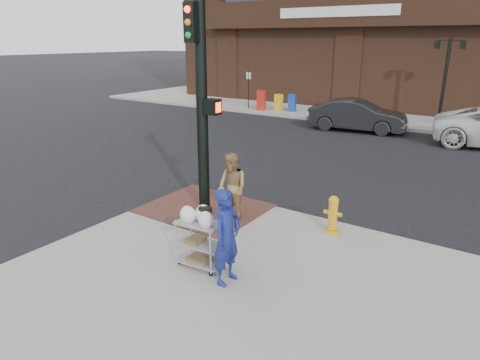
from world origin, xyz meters
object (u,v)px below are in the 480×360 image
Objects in this scene: traffic_signal_pole at (202,100)px; utility_cart at (200,240)px; pedestrian_tan at (232,187)px; sedan_dark at (357,115)px; lamp_post at (446,72)px; fire_hydrant at (333,214)px; woman_blue at (227,237)px.

utility_cart is at bearing -52.81° from traffic_signal_pole.
pedestrian_tan is 1.32× the size of utility_cart.
sedan_dark is 3.74× the size of utility_cart.
lamp_post is 4.74× the size of fire_hydrant.
fire_hydrant is (0.55, -14.63, -2.04)m from lamp_post.
pedestrian_tan is at bearing -96.26° from lamp_post.
fire_hydrant is at bearing -170.64° from sedan_dark.
traffic_signal_pole is 12.20m from sedan_dark.
woman_blue is at bearing -90.58° from lamp_post.
traffic_signal_pole is at bearing 174.58° from sedan_dark.
traffic_signal_pole reaches higher than lamp_post.
lamp_post reaches higher than fire_hydrant.
traffic_signal_pole reaches higher than sedan_dark.
traffic_signal_pole is at bearing -99.24° from lamp_post.
woman_blue reaches higher than fire_hydrant.
sedan_dark is at bearing 107.23° from fire_hydrant.
fire_hydrant is (3.02, 0.60, -2.25)m from traffic_signal_pole.
sedan_dark is (-2.99, -3.23, -1.89)m from lamp_post.
sedan_dark is 14.26m from utility_cart.
pedestrian_tan is at bearing 110.45° from utility_cart.
lamp_post is at bearing 80.76° from traffic_signal_pole.
lamp_post reaches higher than utility_cart.
woman_blue is (-0.18, -17.48, -1.63)m from lamp_post.
utility_cart reaches higher than fire_hydrant.
traffic_signal_pole is at bearing -168.78° from fire_hydrant.
utility_cart is at bearing -117.90° from fire_hydrant.
pedestrian_tan reaches higher than fire_hydrant.
sedan_dark is at bearing 98.50° from utility_cart.
fire_hydrant is at bearing 11.22° from traffic_signal_pole.
utility_cart is (-0.88, -17.33, -1.93)m from lamp_post.
pedestrian_tan is (0.81, 0.01, -1.90)m from traffic_signal_pole.
traffic_signal_pole is 3.40m from utility_cart.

